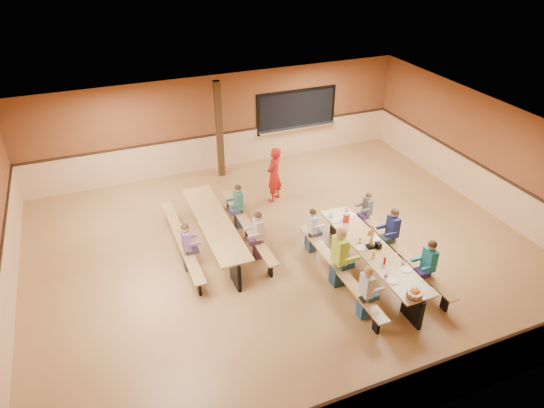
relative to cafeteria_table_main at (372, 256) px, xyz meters
name	(u,v)px	position (x,y,z in m)	size (l,w,h in m)	color
ground	(283,250)	(-1.47, 1.59, -0.53)	(12.00, 12.00, 0.00)	olive
room_envelope	(283,227)	(-1.47, 1.59, 0.16)	(12.04, 10.04, 3.02)	brown
kitchen_pass_through	(297,112)	(1.13, 6.55, 0.96)	(2.78, 0.28, 1.38)	black
structural_post	(219,130)	(-1.67, 5.99, 0.97)	(0.18, 0.18, 3.00)	#332111
cafeteria_table_main	(372,256)	(0.00, 0.00, 0.00)	(1.91, 3.70, 0.74)	#A67A42
cafeteria_table_second	(215,228)	(-2.93, 2.38, 0.00)	(1.91, 3.70, 0.74)	#A67A42
seated_child_white_left	(366,293)	(-0.82, -1.08, 0.09)	(0.38, 0.31, 1.23)	silver
seated_adult_yellow	(339,257)	(-0.82, 0.02, 0.20)	(0.48, 0.40, 1.45)	#B8D52E
seated_child_grey_left	(312,231)	(-0.82, 1.34, 0.05)	(0.35, 0.28, 1.16)	white
seated_child_teal_right	(428,266)	(0.83, -0.88, 0.11)	(0.40, 0.33, 1.28)	teal
seated_child_navy_right	(392,233)	(0.83, 0.46, 0.12)	(0.41, 0.34, 1.29)	navy
seated_child_char_right	(367,213)	(0.83, 1.55, 0.04)	(0.33, 0.27, 1.13)	#4B5054
seated_child_purple_sec	(187,247)	(-3.75, 1.77, 0.08)	(0.37, 0.30, 1.21)	#785085
seated_child_green_sec	(239,206)	(-2.10, 3.00, 0.08)	(0.37, 0.30, 1.22)	#316756
seated_child_tan_sec	(258,235)	(-2.10, 1.58, 0.09)	(0.38, 0.31, 1.24)	#BEAA95
standing_woman	(274,175)	(-0.73, 3.94, 0.28)	(0.59, 0.39, 1.62)	red
punch_pitcher	(346,218)	(-0.01, 1.17, 0.32)	(0.16, 0.16, 0.22)	red
chip_bowl	(415,293)	(-0.10, -1.64, 0.29)	(0.32, 0.32, 0.15)	orange
napkin_dispenser	(378,245)	(0.12, -0.03, 0.28)	(0.10, 0.14, 0.13)	black
condiment_mustard	(374,254)	(-0.17, -0.29, 0.30)	(0.06, 0.06, 0.17)	yellow
condiment_ketchup	(385,260)	(-0.07, -0.56, 0.30)	(0.06, 0.06, 0.17)	#B2140F
table_paddle	(371,242)	(-0.02, 0.06, 0.35)	(0.16, 0.16, 0.56)	black
place_settings	(373,246)	(0.00, 0.00, 0.27)	(0.65, 3.30, 0.11)	beige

